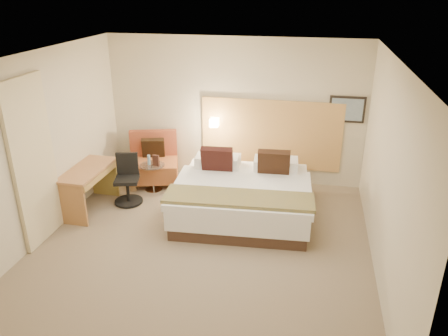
% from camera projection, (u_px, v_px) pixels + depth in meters
% --- Properties ---
extents(floor, '(4.80, 5.00, 0.02)m').
position_uv_depth(floor, '(202.00, 246.00, 6.39)').
color(floor, '#7E6C55').
rests_on(floor, ground).
extents(ceiling, '(4.80, 5.00, 0.02)m').
position_uv_depth(ceiling, '(198.00, 57.00, 5.33)').
color(ceiling, white).
rests_on(ceiling, floor).
extents(wall_back, '(4.80, 0.02, 2.70)m').
position_uv_depth(wall_back, '(234.00, 111.00, 8.13)').
color(wall_back, beige).
rests_on(wall_back, floor).
extents(wall_front, '(4.80, 0.02, 2.70)m').
position_uv_depth(wall_front, '(124.00, 272.00, 3.60)').
color(wall_front, beige).
rests_on(wall_front, floor).
extents(wall_left, '(0.02, 5.00, 2.70)m').
position_uv_depth(wall_left, '(39.00, 148.00, 6.31)').
color(wall_left, beige).
rests_on(wall_left, floor).
extents(wall_right, '(0.02, 5.00, 2.70)m').
position_uv_depth(wall_right, '(388.00, 175.00, 5.41)').
color(wall_right, beige).
rests_on(wall_right, floor).
extents(headboard_panel, '(2.60, 0.04, 1.30)m').
position_uv_depth(headboard_panel, '(271.00, 134.00, 8.12)').
color(headboard_panel, tan).
rests_on(headboard_panel, wall_back).
extents(art_frame, '(0.62, 0.03, 0.47)m').
position_uv_depth(art_frame, '(347.00, 109.00, 7.66)').
color(art_frame, black).
rests_on(art_frame, wall_back).
extents(art_canvas, '(0.54, 0.01, 0.39)m').
position_uv_depth(art_canvas, '(347.00, 110.00, 7.65)').
color(art_canvas, slate).
rests_on(art_canvas, wall_back).
extents(lamp_arm, '(0.02, 0.12, 0.02)m').
position_uv_depth(lamp_arm, '(215.00, 121.00, 8.19)').
color(lamp_arm, silver).
rests_on(lamp_arm, wall_back).
extents(lamp_shade, '(0.15, 0.15, 0.15)m').
position_uv_depth(lamp_shade, '(214.00, 122.00, 8.13)').
color(lamp_shade, '#F9E7C2').
rests_on(lamp_shade, wall_back).
extents(curtain, '(0.06, 0.90, 2.42)m').
position_uv_depth(curtain, '(34.00, 163.00, 6.13)').
color(curtain, beige).
rests_on(curtain, wall_left).
extents(bottle_a, '(0.06, 0.06, 0.18)m').
position_uv_depth(bottle_a, '(149.00, 160.00, 7.89)').
color(bottle_a, '#88B4D3').
rests_on(bottle_a, side_table).
extents(menu_folder, '(0.12, 0.06, 0.20)m').
position_uv_depth(menu_folder, '(156.00, 160.00, 7.83)').
color(menu_folder, '#3A1E18').
rests_on(menu_folder, side_table).
extents(bed, '(2.28, 2.23, 1.06)m').
position_uv_depth(bed, '(243.00, 194.00, 7.17)').
color(bed, '#3F2B1F').
rests_on(bed, floor).
extents(lounge_chair, '(1.08, 1.01, 0.95)m').
position_uv_depth(lounge_chair, '(154.00, 163.00, 8.33)').
color(lounge_chair, tan).
rests_on(lounge_chair, floor).
extents(side_table, '(0.51, 0.51, 0.51)m').
position_uv_depth(side_table, '(153.00, 176.00, 7.99)').
color(side_table, white).
rests_on(side_table, floor).
extents(desk, '(0.57, 1.20, 0.74)m').
position_uv_depth(desk, '(89.00, 177.00, 7.21)').
color(desk, '#AE7344').
rests_on(desk, floor).
extents(desk_chair, '(0.59, 0.59, 0.86)m').
position_uv_depth(desk_chair, '(128.00, 183.00, 7.54)').
color(desk_chair, black).
rests_on(desk_chair, floor).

